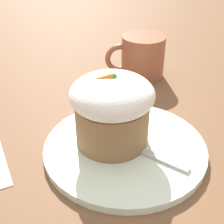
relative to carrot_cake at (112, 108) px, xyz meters
name	(u,v)px	position (x,y,z in m)	size (l,w,h in m)	color
ground_plane	(125,151)	(-0.02, 0.01, -0.06)	(4.00, 4.00, 0.00)	brown
dessert_plate	(125,148)	(-0.02, 0.01, -0.06)	(0.22, 0.22, 0.01)	silver
carrot_cake	(112,108)	(0.00, 0.00, 0.00)	(0.11, 0.11, 0.10)	olive
spoon	(125,143)	(-0.01, 0.01, -0.05)	(0.11, 0.11, 0.01)	#B7B7BC
coffee_cup	(142,56)	(-0.10, -0.21, -0.02)	(0.11, 0.08, 0.08)	#9E563D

